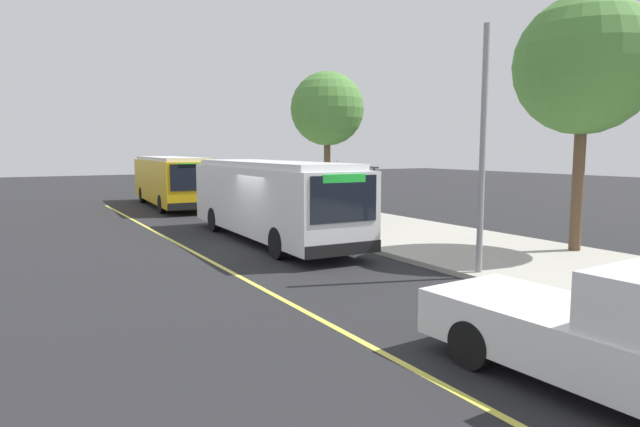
% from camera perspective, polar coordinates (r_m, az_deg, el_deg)
% --- Properties ---
extents(ground_plane, '(120.00, 120.00, 0.00)m').
position_cam_1_polar(ground_plane, '(18.90, -6.36, -3.62)').
color(ground_plane, '#232326').
extents(sidewalk_curb, '(44.00, 6.40, 0.15)m').
position_cam_1_polar(sidewalk_curb, '(21.98, 8.09, -2.00)').
color(sidewalk_curb, '#A8A399').
rests_on(sidewalk_curb, ground_plane).
extents(lane_stripe_center, '(36.00, 0.14, 0.01)m').
position_cam_1_polar(lane_stripe_center, '(18.14, -12.74, -4.17)').
color(lane_stripe_center, '#E0D64C').
rests_on(lane_stripe_center, ground_plane).
extents(transit_bus_main, '(10.76, 2.91, 2.95)m').
position_cam_1_polar(transit_bus_main, '(20.20, -5.20, 1.68)').
color(transit_bus_main, white).
rests_on(transit_bus_main, ground_plane).
extents(transit_bus_second, '(10.91, 3.23, 2.95)m').
position_cam_1_polar(transit_bus_second, '(33.48, -15.40, 3.46)').
color(transit_bus_second, gold).
rests_on(transit_bus_second, ground_plane).
extents(pickup_truck, '(5.50, 2.30, 1.85)m').
position_cam_1_polar(pickup_truck, '(8.55, 29.43, -11.34)').
color(pickup_truck, white).
rests_on(pickup_truck, ground_plane).
extents(bus_shelter, '(2.90, 1.60, 2.48)m').
position_cam_1_polar(bus_shelter, '(25.23, 2.81, 3.39)').
color(bus_shelter, '#333338').
rests_on(bus_shelter, sidewalk_curb).
extents(waiting_bench, '(1.60, 0.48, 0.95)m').
position_cam_1_polar(waiting_bench, '(25.07, 2.95, 0.42)').
color(waiting_bench, brown).
rests_on(waiting_bench, sidewalk_curb).
extents(route_sign_post, '(0.44, 0.08, 2.80)m').
position_cam_1_polar(route_sign_post, '(21.16, 1.78, 2.86)').
color(route_sign_post, '#333338').
rests_on(route_sign_post, sidewalk_curb).
extents(street_tree_near_shelter, '(4.30, 4.30, 7.99)m').
position_cam_1_polar(street_tree_near_shelter, '(19.33, 25.99, 13.75)').
color(street_tree_near_shelter, brown).
rests_on(street_tree_near_shelter, sidewalk_curb).
extents(street_tree_upstreet, '(4.02, 4.02, 7.47)m').
position_cam_1_polar(street_tree_upstreet, '(30.26, 0.76, 10.89)').
color(street_tree_upstreet, brown).
rests_on(street_tree_upstreet, sidewalk_curb).
extents(utility_pole, '(0.16, 0.16, 6.40)m').
position_cam_1_polar(utility_pole, '(14.76, 16.70, 6.33)').
color(utility_pole, gray).
rests_on(utility_pole, sidewalk_curb).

